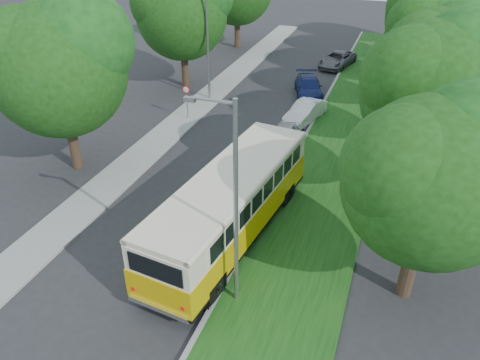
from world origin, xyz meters
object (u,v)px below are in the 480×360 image
(lamppost_far, at_px, (206,43))
(car_silver, at_px, (283,137))
(lamppost_near, at_px, (233,203))
(vintage_bus, at_px, (231,207))
(car_white, at_px, (305,112))
(car_blue, at_px, (308,87))
(car_grey, at_px, (337,59))

(lamppost_far, bearing_deg, car_silver, -38.05)
(lamppost_near, bearing_deg, vintage_bus, 112.42)
(lamppost_far, relative_size, car_silver, 2.07)
(lamppost_near, height_order, car_white, lamppost_near)
(car_silver, height_order, car_blue, car_blue)
(car_white, height_order, car_grey, same)
(lamppost_far, bearing_deg, car_grey, 55.00)
(lamppost_near, relative_size, car_silver, 2.21)
(lamppost_near, distance_m, car_white, 17.39)
(lamppost_near, relative_size, car_grey, 1.69)
(vintage_bus, distance_m, car_silver, 9.37)
(vintage_bus, distance_m, car_white, 13.50)
(lamppost_far, xyz_separation_m, car_silver, (7.30, -5.71, -3.50))
(lamppost_near, xyz_separation_m, vintage_bus, (-1.43, 3.48, -2.75))
(lamppost_near, distance_m, car_blue, 22.12)
(lamppost_far, xyz_separation_m, car_blue, (6.85, 3.22, -3.45))
(lamppost_near, xyz_separation_m, car_blue, (-2.05, 21.72, -3.70))
(lamppost_near, xyz_separation_m, car_silver, (-1.61, 12.79, -3.75))
(car_blue, xyz_separation_m, car_grey, (0.85, 7.78, -0.01))
(lamppost_near, height_order, car_grey, lamppost_near)
(car_blue, bearing_deg, car_silver, -105.33)
(lamppost_near, distance_m, vintage_bus, 4.66)
(lamppost_far, xyz_separation_m, car_grey, (7.70, 11.00, -3.46))
(car_silver, bearing_deg, lamppost_far, 136.39)
(vintage_bus, bearing_deg, lamppost_far, 123.37)
(car_silver, distance_m, car_grey, 16.71)
(lamppost_near, height_order, car_silver, lamppost_near)
(lamppost_far, xyz_separation_m, car_white, (7.67, -1.56, -3.46))
(lamppost_near, relative_size, vintage_bus, 0.73)
(car_silver, bearing_deg, car_blue, 87.31)
(car_grey, bearing_deg, lamppost_far, -112.90)
(vintage_bus, relative_size, car_silver, 3.01)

